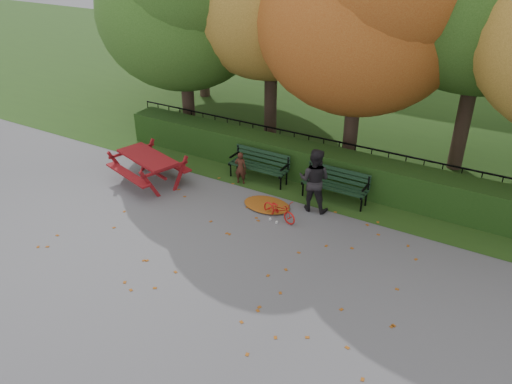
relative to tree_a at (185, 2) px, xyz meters
The scene contains 14 objects.
ground 8.86m from the tree_a, 47.07° to the right, with size 90.00×90.00×0.00m, color slate.
grass_strip 10.87m from the tree_a, 58.37° to the left, with size 90.00×90.00×0.00m, color #213D14.
hedge 6.65m from the tree_a, 11.73° to the right, with size 13.00×0.90×1.00m, color black.
iron_fence 6.55m from the tree_a, ahead, with size 14.00×0.04×1.02m.
tree_a is the anchor object (origin of this frame).
tree_c 6.04m from the tree_a, ahead, with size 6.30×6.00×8.00m.
bench_left 5.89m from the tree_a, 25.76° to the right, with size 1.80×0.57×0.88m.
bench_right 7.69m from the tree_a, 16.61° to the right, with size 1.80×0.57×0.88m.
picnic_table 5.50m from the tree_a, 71.74° to the right, with size 2.39×2.13×0.98m.
leaf_pile 7.34m from the tree_a, 33.14° to the right, with size 1.32×0.91×0.09m, color maroon.
leaf_scatter 8.67m from the tree_a, 45.49° to the right, with size 9.00×5.70×0.01m, color maroon, non-canonical shape.
child 5.86m from the tree_a, 33.92° to the right, with size 0.36×0.23×0.98m, color #381B12.
adult 7.51m from the tree_a, 24.09° to the right, with size 0.84×0.65×1.73m, color black.
bicycle 7.80m from the tree_a, 33.29° to the right, with size 0.37×1.06×0.56m, color #B51310.
Camera 1 is at (5.38, -7.75, 6.72)m, focal length 35.00 mm.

